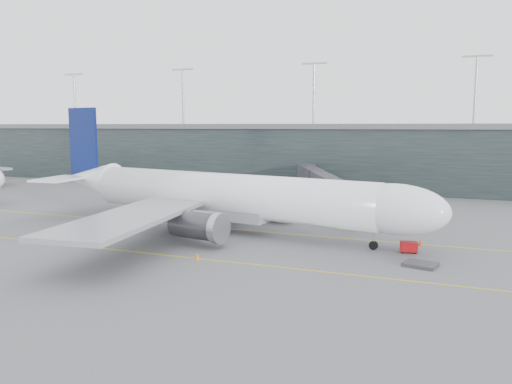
% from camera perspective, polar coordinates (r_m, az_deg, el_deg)
% --- Properties ---
extents(ground, '(320.00, 320.00, 0.00)m').
position_cam_1_polar(ground, '(78.28, -6.02, -3.33)').
color(ground, '#5B5B60').
rests_on(ground, ground).
extents(taxiline_a, '(160.00, 0.25, 0.02)m').
position_cam_1_polar(taxiline_a, '(74.81, -7.41, -3.86)').
color(taxiline_a, gold).
rests_on(taxiline_a, ground).
extents(taxiline_b, '(160.00, 0.25, 0.02)m').
position_cam_1_polar(taxiline_b, '(61.56, -14.52, -6.55)').
color(taxiline_b, gold).
rests_on(taxiline_b, ground).
extents(taxiline_lead_main, '(0.25, 60.00, 0.02)m').
position_cam_1_polar(taxiline_lead_main, '(94.56, 2.20, -1.40)').
color(taxiline_lead_main, gold).
rests_on(taxiline_lead_main, ground).
extents(terminal, '(240.00, 36.00, 29.00)m').
position_cam_1_polar(terminal, '(131.40, 5.49, 4.44)').
color(terminal, black).
rests_on(terminal, ground).
extents(main_aircraft, '(63.14, 58.63, 17.75)m').
position_cam_1_polar(main_aircraft, '(70.51, -3.71, -0.41)').
color(main_aircraft, white).
rests_on(main_aircraft, ground).
extents(jet_bridge, '(20.01, 43.71, 6.38)m').
position_cam_1_polar(jet_bridge, '(93.30, 9.05, 1.34)').
color(jet_bridge, '#2F2E34').
rests_on(jet_bridge, ground).
extents(gse_cart, '(2.13, 1.58, 1.32)m').
position_cam_1_polar(gse_cart, '(61.39, 17.06, -5.98)').
color(gse_cart, '#A00B0E').
rests_on(gse_cart, ground).
extents(baggage_dolly, '(3.85, 3.34, 0.33)m').
position_cam_1_polar(baggage_dolly, '(56.20, 18.27, -7.85)').
color(baggage_dolly, '#333438').
rests_on(baggage_dolly, ground).
extents(uld_a, '(2.28, 1.98, 1.80)m').
position_cam_1_polar(uld_a, '(90.17, -6.79, -1.29)').
color(uld_a, '#38373C').
rests_on(uld_a, ground).
extents(uld_b, '(2.23, 1.81, 1.99)m').
position_cam_1_polar(uld_b, '(88.36, -3.74, -1.36)').
color(uld_b, '#38373C').
rests_on(uld_b, ground).
extents(uld_c, '(1.96, 1.58, 1.76)m').
position_cam_1_polar(uld_c, '(87.75, -2.37, -1.50)').
color(uld_c, '#38373C').
rests_on(uld_c, ground).
extents(cone_nose, '(0.50, 0.50, 0.80)m').
position_cam_1_polar(cone_nose, '(65.39, 18.26, -5.51)').
color(cone_nose, '#CC4A0B').
rests_on(cone_nose, ground).
extents(cone_wing_stbd, '(0.51, 0.51, 0.80)m').
position_cam_1_polar(cone_wing_stbd, '(56.25, -6.71, -7.28)').
color(cone_wing_stbd, orange).
rests_on(cone_wing_stbd, ground).
extents(cone_wing_port, '(0.45, 0.45, 0.72)m').
position_cam_1_polar(cone_wing_port, '(86.41, 1.98, -2.02)').
color(cone_wing_port, '#F85A0D').
rests_on(cone_wing_port, ground).
extents(cone_tail, '(0.44, 0.44, 0.70)m').
position_cam_1_polar(cone_tail, '(74.07, -17.08, -3.99)').
color(cone_tail, '#F4530D').
rests_on(cone_tail, ground).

